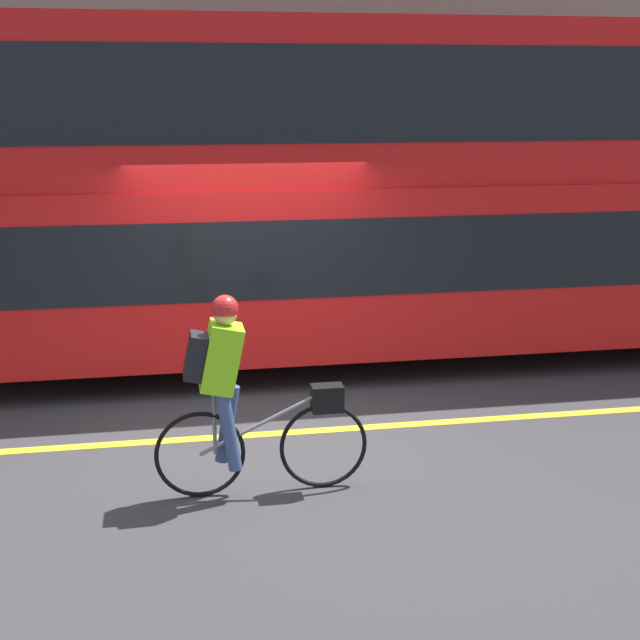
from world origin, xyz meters
The scene contains 5 objects.
ground_plane centered at (0.00, 0.00, 0.00)m, with size 80.00×80.00×0.00m, color #38383A.
road_center_line centered at (0.00, 0.04, 0.00)m, with size 50.00×0.14×0.01m, color yellow.
sidewalk_curb centered at (0.00, 5.02, 0.07)m, with size 60.00×2.17×0.14m.
bus centered at (2.05, 2.37, 2.20)m, with size 11.54×2.50×3.97m.
cyclist_on_bike centered at (-0.33, -1.21, 0.90)m, with size 1.75×0.32×1.69m.
Camera 1 is at (-0.90, -7.98, 3.24)m, focal length 50.00 mm.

